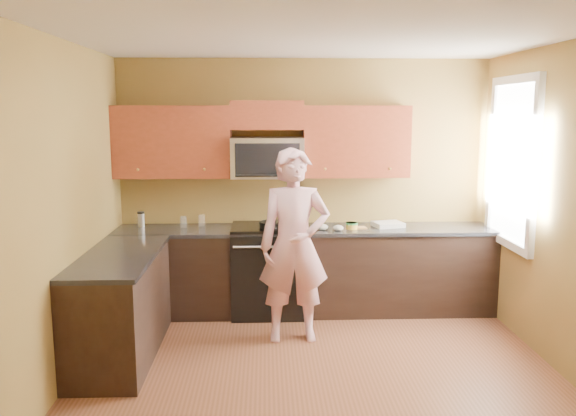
{
  "coord_description": "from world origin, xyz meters",
  "views": [
    {
      "loc": [
        -0.42,
        -4.39,
        2.14
      ],
      "look_at": [
        -0.2,
        1.3,
        1.2
      ],
      "focal_mm": 36.6,
      "sensor_mm": 36.0,
      "label": 1
    }
  ],
  "objects_px": {
    "woman": "(294,246)",
    "frying_pan": "(273,227)",
    "stove": "(268,269)",
    "travel_mug": "(141,227)",
    "butter_tub": "(352,229)",
    "microwave": "(267,177)"
  },
  "relations": [
    {
      "from": "microwave",
      "to": "woman",
      "type": "relative_size",
      "value": 0.42
    },
    {
      "from": "butter_tub",
      "to": "stove",
      "type": "bearing_deg",
      "value": 176.18
    },
    {
      "from": "stove",
      "to": "frying_pan",
      "type": "relative_size",
      "value": 1.9
    },
    {
      "from": "woman",
      "to": "frying_pan",
      "type": "distance_m",
      "value": 0.68
    },
    {
      "from": "frying_pan",
      "to": "travel_mug",
      "type": "bearing_deg",
      "value": 166.27
    },
    {
      "from": "stove",
      "to": "microwave",
      "type": "relative_size",
      "value": 1.25
    },
    {
      "from": "travel_mug",
      "to": "woman",
      "type": "bearing_deg",
      "value": -29.29
    },
    {
      "from": "frying_pan",
      "to": "travel_mug",
      "type": "xyz_separation_m",
      "value": [
        -1.41,
        0.24,
        -0.03
      ]
    },
    {
      "from": "frying_pan",
      "to": "woman",
      "type": "bearing_deg",
      "value": -77.98
    },
    {
      "from": "woman",
      "to": "stove",
      "type": "bearing_deg",
      "value": 105.98
    },
    {
      "from": "stove",
      "to": "microwave",
      "type": "height_order",
      "value": "microwave"
    },
    {
      "from": "stove",
      "to": "travel_mug",
      "type": "distance_m",
      "value": 1.43
    },
    {
      "from": "microwave",
      "to": "travel_mug",
      "type": "distance_m",
      "value": 1.45
    },
    {
      "from": "stove",
      "to": "frying_pan",
      "type": "height_order",
      "value": "frying_pan"
    },
    {
      "from": "microwave",
      "to": "woman",
      "type": "distance_m",
      "value": 1.06
    },
    {
      "from": "microwave",
      "to": "butter_tub",
      "type": "xyz_separation_m",
      "value": [
        0.88,
        -0.18,
        -0.53
      ]
    },
    {
      "from": "butter_tub",
      "to": "woman",
      "type": "bearing_deg",
      "value": -132.79
    },
    {
      "from": "stove",
      "to": "travel_mug",
      "type": "relative_size",
      "value": 5.82
    },
    {
      "from": "stove",
      "to": "woman",
      "type": "distance_m",
      "value": 0.9
    },
    {
      "from": "stove",
      "to": "frying_pan",
      "type": "bearing_deg",
      "value": -58.62
    },
    {
      "from": "butter_tub",
      "to": "travel_mug",
      "type": "distance_m",
      "value": 2.25
    },
    {
      "from": "woman",
      "to": "butter_tub",
      "type": "xyz_separation_m",
      "value": [
        0.64,
        0.69,
        0.01
      ]
    }
  ]
}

